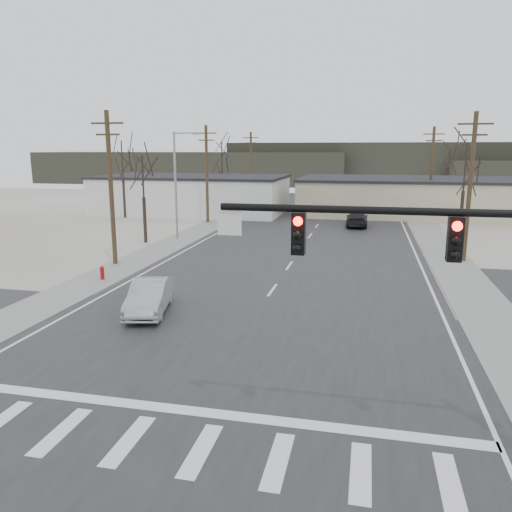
{
  "coord_description": "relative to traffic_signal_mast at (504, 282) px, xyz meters",
  "views": [
    {
      "loc": [
        4.86,
        -17.82,
        7.55
      ],
      "look_at": [
        -0.2,
        4.81,
        2.6
      ],
      "focal_mm": 35.0,
      "sensor_mm": 36.0,
      "label": 1
    }
  ],
  "objects": [
    {
      "name": "building_left_far",
      "position": [
        -23.89,
        46.2,
        -2.42
      ],
      "size": [
        22.3,
        12.3,
        4.5
      ],
      "color": "silver",
      "rests_on": "ground"
    },
    {
      "name": "tree_right_mid",
      "position": [
        4.61,
        32.2,
        1.26
      ],
      "size": [
        3.74,
        3.74,
        8.33
      ],
      "color": "#31281E",
      "rests_on": "ground"
    },
    {
      "name": "cross_road",
      "position": [
        -7.89,
        6.2,
        -4.65
      ],
      "size": [
        90.0,
        10.0,
        0.04
      ],
      "primitive_type": "cube",
      "color": "#232326",
      "rests_on": "ground"
    },
    {
      "name": "building_right_far",
      "position": [
        2.11,
        50.2,
        -2.52
      ],
      "size": [
        26.3,
        14.3,
        4.3
      ],
      "color": "beige",
      "rests_on": "ground"
    },
    {
      "name": "tree_left_near",
      "position": [
        -20.89,
        26.2,
        0.55
      ],
      "size": [
        3.3,
        3.3,
        7.35
      ],
      "color": "#31281E",
      "rests_on": "ground"
    },
    {
      "name": "sedan_crossing",
      "position": [
        -12.83,
        9.23,
        -3.87
      ],
      "size": [
        2.61,
        4.83,
        1.51
      ],
      "primitive_type": "imported",
      "rotation": [
        0.0,
        0.0,
        0.23
      ],
      "color": "#989EA2",
      "rests_on": "main_road"
    },
    {
      "name": "traffic_signal_mast",
      "position": [
        0.0,
        0.0,
        0.0
      ],
      "size": [
        8.95,
        0.43,
        7.2
      ],
      "color": "black",
      "rests_on": "ground"
    },
    {
      "name": "fire_hydrant",
      "position": [
        -18.09,
        14.2,
        -4.22
      ],
      "size": [
        0.24,
        0.24,
        0.87
      ],
      "color": "#A50C0C",
      "rests_on": "ground"
    },
    {
      "name": "upole_left_d",
      "position": [
        -19.39,
        58.2,
        0.55
      ],
      "size": [
        2.2,
        0.3,
        10.0
      ],
      "color": "#4A3B22",
      "rests_on": "ground"
    },
    {
      "name": "tree_right_far",
      "position": [
        7.11,
        58.2,
        0.91
      ],
      "size": [
        3.52,
        3.52,
        7.84
      ],
      "color": "#31281E",
      "rests_on": "ground"
    },
    {
      "name": "car_far_b",
      "position": [
        -14.01,
        52.47,
        -4.01
      ],
      "size": [
        2.81,
        3.9,
        1.23
      ],
      "primitive_type": "imported",
      "rotation": [
        0.0,
        0.0,
        0.42
      ],
      "color": "black",
      "rests_on": "main_road"
    },
    {
      "name": "upole_right_b",
      "position": [
        3.61,
        46.2,
        0.55
      ],
      "size": [
        2.2,
        0.3,
        10.0
      ],
      "color": "#4A3B22",
      "rests_on": "ground"
    },
    {
      "name": "main_road",
      "position": [
        -7.89,
        21.2,
        -4.65
      ],
      "size": [
        18.0,
        110.0,
        0.05
      ],
      "primitive_type": "cube",
      "color": "#232326",
      "rests_on": "ground"
    },
    {
      "name": "hill_left",
      "position": [
        -42.89,
        98.2,
        -1.17
      ],
      "size": [
        70.0,
        18.0,
        7.0
      ],
      "primitive_type": "cube",
      "color": "#333026",
      "rests_on": "ground"
    },
    {
      "name": "tree_left_mid",
      "position": [
        -29.89,
        40.2,
        1.61
      ],
      "size": [
        3.96,
        3.96,
        8.82
      ],
      "color": "#31281E",
      "rests_on": "ground"
    },
    {
      "name": "streetlight_main",
      "position": [
        -18.69,
        28.2,
        0.41
      ],
      "size": [
        2.4,
        0.25,
        9.0
      ],
      "color": "gray",
      "rests_on": "ground"
    },
    {
      "name": "ground",
      "position": [
        -7.89,
        6.2,
        -4.67
      ],
      "size": [
        140.0,
        140.0,
        0.0
      ],
      "primitive_type": "plane",
      "color": "silver",
      "rests_on": "ground"
    },
    {
      "name": "upole_left_c",
      "position": [
        -19.39,
        38.2,
        0.55
      ],
      "size": [
        2.2,
        0.3,
        10.0
      ],
      "color": "#4A3B22",
      "rests_on": "ground"
    },
    {
      "name": "upole_right_a",
      "position": [
        3.61,
        24.2,
        0.55
      ],
      "size": [
        2.2,
        0.3,
        10.0
      ],
      "color": "#4A3B22",
      "rests_on": "ground"
    },
    {
      "name": "hill_center",
      "position": [
        7.11,
        102.2,
        -0.17
      ],
      "size": [
        80.0,
        18.0,
        9.0
      ],
      "primitive_type": "cube",
      "color": "#333026",
      "rests_on": "ground"
    },
    {
      "name": "car_far_a",
      "position": [
        -3.98,
        38.8,
        -3.89
      ],
      "size": [
        2.16,
        5.13,
        1.48
      ],
      "primitive_type": "imported",
      "rotation": [
        0.0,
        0.0,
        3.16
      ],
      "color": "black",
      "rests_on": "main_road"
    },
    {
      "name": "upole_left_b",
      "position": [
        -19.39,
        18.2,
        0.55
      ],
      "size": [
        2.2,
        0.3,
        10.0
      ],
      "color": "#4A3B22",
      "rests_on": "ground"
    },
    {
      "name": "sidewalk_right",
      "position": [
        2.71,
        26.2,
        -4.64
      ],
      "size": [
        3.0,
        90.0,
        0.06
      ],
      "primitive_type": "cube",
      "color": "gray",
      "rests_on": "ground"
    },
    {
      "name": "sidewalk_left",
      "position": [
        -18.49,
        26.2,
        -4.64
      ],
      "size": [
        3.0,
        90.0,
        0.06
      ],
      "primitive_type": "cube",
      "color": "gray",
      "rests_on": "ground"
    },
    {
      "name": "tree_left_far",
      "position": [
        -21.89,
        52.2,
        1.61
      ],
      "size": [
        3.96,
        3.96,
        8.82
      ],
      "color": "#31281E",
      "rests_on": "ground"
    }
  ]
}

